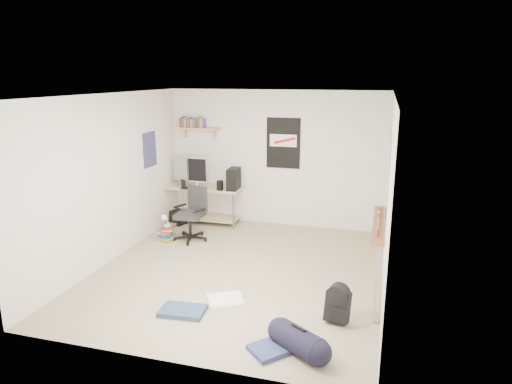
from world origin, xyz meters
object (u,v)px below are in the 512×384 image
(office_chair, at_px, (190,212))
(backpack, at_px, (338,306))
(desk, at_px, (203,203))
(duffel_bag, at_px, (299,341))
(book_stack, at_px, (167,233))

(office_chair, relative_size, backpack, 2.62)
(office_chair, bearing_deg, desk, 122.14)
(office_chair, xyz_separation_m, duffel_bag, (2.39, -2.75, -0.35))
(desk, distance_m, office_chair, 1.03)
(backpack, bearing_deg, book_stack, 162.79)
(office_chair, height_order, backpack, office_chair)
(duffel_bag, bearing_deg, book_stack, 169.74)
(backpack, height_order, duffel_bag, duffel_bag)
(backpack, bearing_deg, duffel_bag, -100.15)
(office_chair, distance_m, book_stack, 0.52)
(duffel_bag, xyz_separation_m, book_stack, (-2.74, 2.56, 0.01))
(desk, distance_m, backpack, 4.20)
(desk, bearing_deg, duffel_bag, -32.40)
(desk, height_order, backpack, desk)
(duffel_bag, distance_m, book_stack, 3.75)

